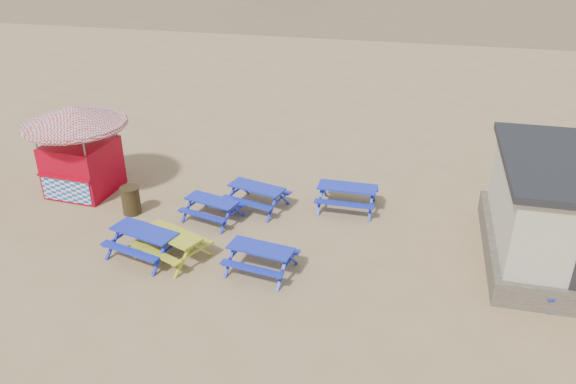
% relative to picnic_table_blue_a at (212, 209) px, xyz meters
% --- Properties ---
extents(ground, '(400.00, 400.00, 0.00)m').
position_rel_picnic_table_blue_a_xyz_m(ground, '(1.73, -0.92, -0.37)').
color(ground, tan).
rests_on(ground, ground).
extents(picnic_table_blue_a, '(2.04, 1.80, 0.73)m').
position_rel_picnic_table_blue_a_xyz_m(picnic_table_blue_a, '(0.00, 0.00, 0.00)').
color(picnic_table_blue_a, '#0F3DB5').
rests_on(picnic_table_blue_a, ground).
extents(picnic_table_blue_b, '(2.23, 1.97, 0.79)m').
position_rel_picnic_table_blue_a_xyz_m(picnic_table_blue_b, '(1.19, 1.13, 0.03)').
color(picnic_table_blue_b, '#0F3DB5').
rests_on(picnic_table_blue_b, ground).
extents(picnic_table_blue_c, '(1.99, 1.61, 0.83)m').
position_rel_picnic_table_blue_a_xyz_m(picnic_table_blue_c, '(4.17, 1.79, 0.05)').
color(picnic_table_blue_c, '#0F3DB5').
rests_on(picnic_table_blue_c, ground).
extents(picnic_table_blue_d, '(2.34, 2.06, 0.84)m').
position_rel_picnic_table_blue_a_xyz_m(picnic_table_blue_d, '(-1.16, -2.46, 0.05)').
color(picnic_table_blue_d, '#0F3DB5').
rests_on(picnic_table_blue_d, ground).
extents(picnic_table_blue_e, '(2.03, 1.74, 0.77)m').
position_rel_picnic_table_blue_a_xyz_m(picnic_table_blue_e, '(2.35, -2.46, 0.02)').
color(picnic_table_blue_e, '#0F3DB5').
rests_on(picnic_table_blue_e, ground).
extents(picnic_table_blue_f, '(2.22, 2.01, 0.77)m').
position_rel_picnic_table_blue_a_xyz_m(picnic_table_blue_f, '(10.44, -1.68, 0.02)').
color(picnic_table_blue_f, '#0F3DB5').
rests_on(picnic_table_blue_f, ground).
extents(picnic_table_yellow, '(2.33, 2.14, 0.79)m').
position_rel_picnic_table_blue_a_xyz_m(picnic_table_yellow, '(-0.35, -2.39, 0.03)').
color(picnic_table_yellow, '#B5CA23').
rests_on(picnic_table_yellow, ground).
extents(ice_cream_kiosk, '(3.80, 3.80, 3.20)m').
position_rel_picnic_table_blue_a_xyz_m(ice_cream_kiosk, '(-5.17, 0.91, 1.65)').
color(ice_cream_kiosk, '#AA0117').
rests_on(ice_cream_kiosk, ground).
extents(litter_bin, '(0.65, 0.65, 0.95)m').
position_rel_picnic_table_blue_a_xyz_m(litter_bin, '(-2.78, -0.23, 0.12)').
color(litter_bin, '#3D3118').
rests_on(litter_bin, ground).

